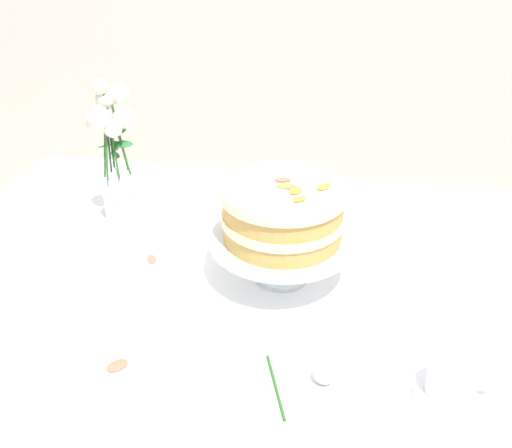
{
  "coord_description": "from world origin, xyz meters",
  "views": [
    {
      "loc": [
        0.22,
        -0.97,
        1.43
      ],
      "look_at": [
        0.04,
        -0.0,
        0.86
      ],
      "focal_mm": 40.24,
      "sensor_mm": 36.0,
      "label": 1
    }
  ],
  "objects_px": {
    "dining_table": "(238,311)",
    "fallen_rose": "(322,373)",
    "cake_stand": "(282,244)",
    "teacup": "(452,383)",
    "layer_cake": "(283,212)",
    "flower_vase": "(114,156)"
  },
  "relations": [
    {
      "from": "cake_stand",
      "to": "teacup",
      "type": "distance_m",
      "value": 0.41
    },
    {
      "from": "dining_table",
      "to": "flower_vase",
      "type": "relative_size",
      "value": 4.12
    },
    {
      "from": "dining_table",
      "to": "layer_cake",
      "type": "distance_m",
      "value": 0.26
    },
    {
      "from": "flower_vase",
      "to": "fallen_rose",
      "type": "distance_m",
      "value": 0.72
    },
    {
      "from": "dining_table",
      "to": "cake_stand",
      "type": "height_order",
      "value": "cake_stand"
    },
    {
      "from": "teacup",
      "to": "fallen_rose",
      "type": "height_order",
      "value": "teacup"
    },
    {
      "from": "cake_stand",
      "to": "fallen_rose",
      "type": "distance_m",
      "value": 0.3
    },
    {
      "from": "dining_table",
      "to": "fallen_rose",
      "type": "distance_m",
      "value": 0.35
    },
    {
      "from": "dining_table",
      "to": "fallen_rose",
      "type": "bearing_deg",
      "value": -53.13
    },
    {
      "from": "teacup",
      "to": "dining_table",
      "type": "bearing_deg",
      "value": 147.65
    },
    {
      "from": "cake_stand",
      "to": "teacup",
      "type": "height_order",
      "value": "cake_stand"
    },
    {
      "from": "dining_table",
      "to": "layer_cake",
      "type": "bearing_deg",
      "value": 8.12
    },
    {
      "from": "dining_table",
      "to": "fallen_rose",
      "type": "relative_size",
      "value": 10.45
    },
    {
      "from": "teacup",
      "to": "cake_stand",
      "type": "bearing_deg",
      "value": 139.32
    },
    {
      "from": "dining_table",
      "to": "flower_vase",
      "type": "distance_m",
      "value": 0.46
    },
    {
      "from": "layer_cake",
      "to": "teacup",
      "type": "relative_size",
      "value": 2.0
    },
    {
      "from": "flower_vase",
      "to": "fallen_rose",
      "type": "xyz_separation_m",
      "value": [
        0.53,
        -0.46,
        -0.14
      ]
    },
    {
      "from": "flower_vase",
      "to": "teacup",
      "type": "distance_m",
      "value": 0.87
    },
    {
      "from": "layer_cake",
      "to": "fallen_rose",
      "type": "height_order",
      "value": "layer_cake"
    },
    {
      "from": "cake_stand",
      "to": "layer_cake",
      "type": "bearing_deg",
      "value": -10.65
    },
    {
      "from": "dining_table",
      "to": "layer_cake",
      "type": "height_order",
      "value": "layer_cake"
    },
    {
      "from": "flower_vase",
      "to": "teacup",
      "type": "bearing_deg",
      "value": -31.58
    }
  ]
}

